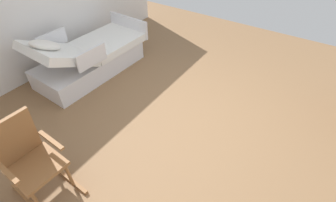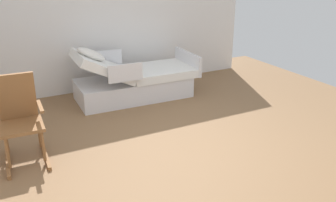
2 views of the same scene
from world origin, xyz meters
The scene contains 3 objects.
ground_plane centered at (0.00, 0.00, 0.00)m, with size 7.49×7.49×0.00m, color olive.
hospital_bed centered at (2.27, -0.10, 0.30)m, with size 1.06×2.10×1.02m.
rocking_chair centered at (0.94, 1.87, 0.50)m, with size 0.78×0.52×1.05m.
Camera 1 is at (-1.08, 2.35, 2.62)m, focal length 26.60 mm.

